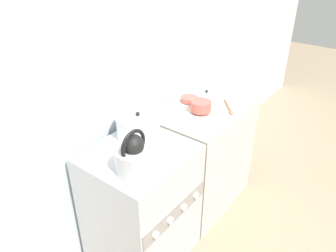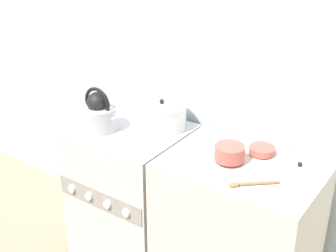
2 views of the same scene
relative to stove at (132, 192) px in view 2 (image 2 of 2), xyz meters
The scene contains 9 objects.
wall_back 0.90m from the stove, 90.00° to the left, with size 7.00×0.06×2.50m.
stove is the anchor object (origin of this frame).
counter 0.71m from the stove, ahead, with size 0.76×0.53×0.84m.
kettle 0.54m from the stove, 143.97° to the right, with size 0.25×0.21×0.25m.
cooking_pot 0.52m from the stove, 41.61° to the left, with size 0.28×0.28×0.17m.
enamel_bowl 0.80m from the stove, ahead, with size 0.15×0.15×0.09m.
small_ceramic_bowl 0.87m from the stove, 11.11° to the left, with size 0.13×0.13×0.04m.
loose_pot_lid 1.04m from the stove, ahead, with size 0.22×0.22×0.03m.
wooden_spoon 0.93m from the stove, 10.53° to the right, with size 0.19×0.17×0.02m.
Camera 2 is at (1.53, -1.53, 1.97)m, focal length 50.00 mm.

